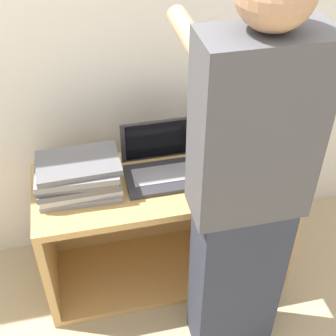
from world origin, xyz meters
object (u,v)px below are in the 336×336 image
Objects in this scene: laptop_open at (162,165)px; person at (245,197)px; laptop_stack_left at (78,176)px; laptop_stack_right at (245,155)px.

person is at bearing -67.07° from laptop_open.
laptop_stack_left reaches higher than laptop_stack_right.
laptop_open reaches higher than laptop_stack_left.
person is (0.20, -0.48, 0.19)m from laptop_open.
laptop_stack_right is at bearing 68.18° from person.
person reaches higher than laptop_stack_left.
laptop_stack_left is at bearing 142.91° from person.
laptop_open is at bearing 5.80° from laptop_stack_left.
person is (-0.18, -0.44, 0.17)m from laptop_stack_right.
laptop_stack_left is 0.74m from person.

